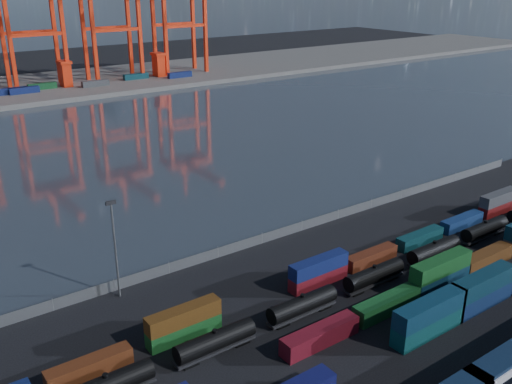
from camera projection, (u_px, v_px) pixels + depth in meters
ground at (369, 308)px, 88.67m from camera, size 700.00×700.00×0.00m
harbor_water at (108, 149)px, 168.11m from camera, size 700.00×700.00×0.00m
far_quay at (14, 90)px, 247.19m from camera, size 700.00×70.00×2.00m
container_row_south at (371, 350)px, 75.01m from camera, size 140.67×2.68×5.72m
container_row_mid at (459, 269)px, 96.65m from camera, size 142.58×2.58×5.50m
container_row_north at (331, 270)px, 96.36m from camera, size 139.99×2.29×4.88m
tanker_string at (374, 275)px, 94.40m from camera, size 105.30×2.64×3.78m
waterfront_fence at (262, 239)px, 109.49m from camera, size 160.12×0.12×2.20m
yard_light_mast at (115, 244)px, 88.62m from camera, size 1.60×0.40×16.60m
straddle_carriers at (11, 78)px, 235.80m from camera, size 140.00×7.00×11.10m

